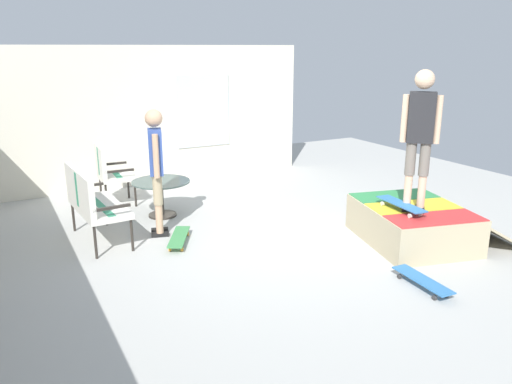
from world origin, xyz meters
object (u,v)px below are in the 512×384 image
skate_ramp (414,223)px  patio_bench (90,199)px  patio_chair_near_house (109,169)px  person_watching (156,163)px  person_skater (420,129)px  skateboard_on_ramp (401,205)px  skateboard_spare (422,280)px  patio_table (161,191)px  skateboard_by_bench (179,237)px

skate_ramp → patio_bench: 4.39m
patio_chair_near_house → person_watching: size_ratio=0.58×
patio_bench → person_skater: (-2.17, -3.69, 0.96)m
skate_ramp → patio_bench: bearing=62.3°
patio_chair_near_house → skateboard_on_ramp: bearing=-141.7°
skate_ramp → skateboard_on_ramp: bearing=102.2°
patio_bench → skateboard_spare: size_ratio=1.58×
patio_table → skateboard_spare: bearing=-154.7°
skateboard_by_bench → skateboard_spare: same height
patio_chair_near_house → person_skater: bearing=-140.6°
patio_table → skateboard_on_ramp: bearing=-139.3°
patio_chair_near_house → skateboard_by_bench: patio_chair_near_house is taller
person_watching → skateboard_on_ramp: size_ratio=2.17×
skate_ramp → patio_chair_near_house: patio_chair_near_house is taller
skateboard_spare → skateboard_on_ramp: skateboard_on_ramp is taller
person_watching → skateboard_spare: size_ratio=2.18×
skateboard_by_bench → skateboard_on_ramp: size_ratio=0.98×
skateboard_on_ramp → skateboard_spare: bearing=149.5°
skate_ramp → skateboard_spare: skate_ramp is taller
skateboard_by_bench → skateboard_spare: (-2.52, -1.93, 0.00)m
patio_bench → person_watching: size_ratio=0.73×
patio_bench → patio_table: bearing=-61.9°
patio_bench → skateboard_on_ramp: size_ratio=1.58×
person_skater → skateboard_by_bench: person_skater is taller
skateboard_spare → skateboard_on_ramp: size_ratio=1.00×
skate_ramp → skateboard_spare: 1.43m
person_skater → skateboard_on_ramp: person_skater is taller
skate_ramp → skateboard_by_bench: skate_ramp is taller
person_watching → skateboard_spare: 3.74m
patio_chair_near_house → person_watching: 1.80m
patio_table → skateboard_spare: 4.15m
person_watching → skateboard_on_ramp: person_watching is taller
skate_ramp → person_watching: (1.90, 2.98, 0.79)m
patio_bench → skateboard_on_ramp: 4.11m
skate_ramp → person_skater: (-0.13, 0.18, 1.32)m
skate_ramp → person_skater: bearing=126.4°
skate_ramp → skateboard_on_ramp: (-0.07, 0.34, 0.34)m
person_skater → skateboard_on_ramp: 0.99m
patio_bench → skateboard_on_ramp: (-2.11, -3.53, -0.02)m
person_skater → skateboard_spare: 1.92m
person_skater → skateboard_by_bench: (1.57, 2.68, -1.49)m
skateboard_spare → skateboard_by_bench: bearing=37.4°
person_skater → skateboard_on_ramp: size_ratio=2.21×
patio_table → skateboard_by_bench: 1.27m
patio_chair_near_house → skateboard_spare: patio_chair_near_house is taller
skate_ramp → person_watching: 3.62m
patio_chair_near_house → skateboard_by_bench: size_ratio=1.28×
patio_bench → skateboard_spare: (-3.11, -2.94, -0.53)m
patio_bench → skateboard_by_bench: patio_bench is taller
skate_ramp → skateboard_on_ramp: 0.49m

